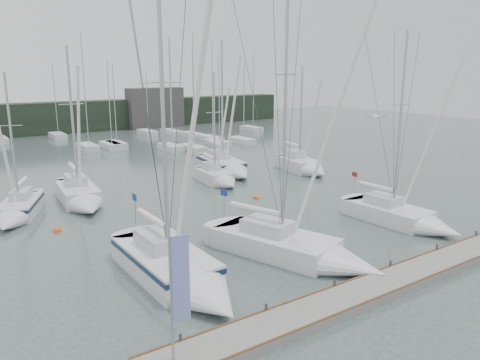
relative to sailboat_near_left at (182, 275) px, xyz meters
name	(u,v)px	position (x,y,z in m)	size (l,w,h in m)	color
ground	(307,256)	(7.56, -0.56, -0.65)	(160.00, 160.00, 0.00)	#414F4C
dock	(379,287)	(7.56, -5.56, -0.45)	(24.00, 2.00, 0.40)	slate
far_treeline	(47,118)	(7.56, 61.44, 1.85)	(90.00, 4.00, 5.00)	black
far_building_right	(155,108)	(25.56, 59.44, 2.85)	(10.00, 3.00, 7.00)	#44423E
mast_forest	(74,148)	(6.28, 41.91, -0.17)	(57.83, 27.62, 14.73)	silver
sailboat_near_left	(182,275)	(0.00, 0.00, 0.00)	(3.17, 10.29, 16.26)	silver
sailboat_near_center	(309,253)	(7.08, -1.20, -0.09)	(6.13, 10.46, 16.94)	silver
sailboat_near_right	(410,220)	(16.59, -0.64, -0.13)	(3.07, 8.71, 13.53)	silver
sailboat_mid_a	(16,212)	(-4.70, 15.81, -0.11)	(4.89, 7.51, 10.76)	silver
sailboat_mid_b	(82,198)	(0.04, 16.68, -0.05)	(3.40, 8.70, 12.76)	silver
sailboat_mid_c	(219,179)	(12.36, 16.58, -0.11)	(2.78, 6.38, 10.70)	silver
sailboat_mid_d	(228,168)	(15.30, 19.71, 0.02)	(4.04, 9.24, 13.90)	silver
sailboat_mid_e	(305,167)	(22.11, 15.82, -0.06)	(3.79, 7.76, 11.41)	silver
buoy_a	(147,214)	(3.31, 11.84, -0.65)	(0.54, 0.54, 0.54)	#E85014
buoy_b	(256,198)	(12.35, 10.82, -0.65)	(0.53, 0.53, 0.53)	#E85014
buoy_c	(57,231)	(-3.00, 11.65, -0.65)	(0.57, 0.57, 0.57)	#E85014
dock_banner	(177,286)	(-2.95, -5.54, 2.48)	(0.69, 0.19, 4.62)	#A0A3A7
seagull	(376,117)	(11.30, -1.61, 7.03)	(1.07, 0.51, 0.21)	white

